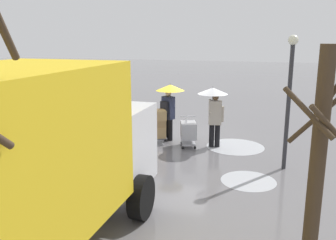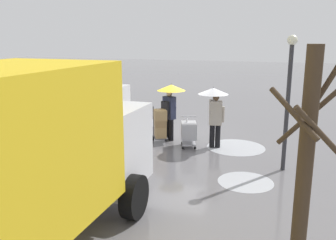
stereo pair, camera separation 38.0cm
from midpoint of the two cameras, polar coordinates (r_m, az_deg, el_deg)
ground_plane at (r=13.94m, az=0.88°, el=-2.79°), size 90.00×90.00×0.00m
slush_patch_near_cluster at (r=12.99m, az=9.77°, el=-4.16°), size 2.03×2.03×0.01m
slush_patch_under_van at (r=10.07m, az=11.53°, el=-9.41°), size 1.49×1.49×0.01m
slush_patch_mid_street at (r=16.69m, az=-13.72°, el=-0.49°), size 2.75×2.75×0.01m
slush_patch_far_side at (r=16.32m, az=-3.03°, el=-0.43°), size 1.49×1.49×0.01m
cargo_van_parked_right at (r=13.93m, az=-15.51°, el=1.71°), size 2.25×5.36×2.60m
shopping_cart_vendor at (r=12.68m, az=2.38°, el=-1.75°), size 0.79×0.95×1.04m
hand_dolly_boxes at (r=13.07m, az=-2.17°, el=-0.64°), size 0.77×0.85×1.32m
pedestrian_pink_side at (r=12.50m, az=6.41°, el=2.67°), size 1.04×1.04×2.15m
pedestrian_black_side at (r=13.23m, az=-0.64°, el=3.33°), size 1.04×1.04×2.15m
bare_tree_near at (r=5.89m, az=20.94°, el=-6.17°), size 1.17×1.13×3.71m
street_lamp at (r=10.66m, az=17.72°, el=4.70°), size 0.28×0.28×3.86m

